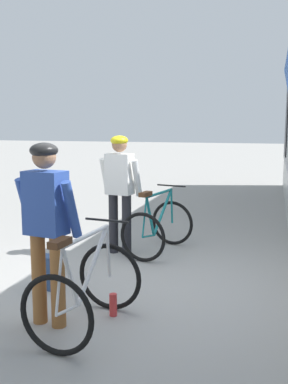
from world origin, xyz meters
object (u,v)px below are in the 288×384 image
(cyclist_near_in_white, at_px, (120,184))
(backpack_on_platform, at_px, (51,272))
(cyclist_far_in_blue, at_px, (46,218))
(bicycle_far_white, at_px, (85,289))
(water_bottle_near_the_bikes, at_px, (113,305))
(bicycle_near_teal, at_px, (158,227))

(cyclist_near_in_white, height_order, backpack_on_platform, cyclist_near_in_white)
(cyclist_far_in_blue, bearing_deg, bicycle_far_white, -2.99)
(cyclist_near_in_white, xyz_separation_m, water_bottle_near_the_bikes, (0.66, -2.12, -0.94))
(cyclist_far_in_blue, distance_m, backpack_on_platform, 1.28)
(cyclist_far_in_blue, relative_size, water_bottle_near_the_bikes, 7.65)
(cyclist_near_in_white, relative_size, bicycle_far_white, 1.56)
(bicycle_far_white, distance_m, backpack_on_platform, 1.21)
(bicycle_near_teal, bearing_deg, water_bottle_near_the_bikes, -87.03)
(bicycle_far_white, height_order, water_bottle_near_the_bikes, bicycle_far_white)
(bicycle_near_teal, height_order, water_bottle_near_the_bikes, bicycle_near_teal)
(cyclist_near_in_white, xyz_separation_m, bicycle_near_teal, (0.54, 0.18, -0.65))
(bicycle_near_teal, height_order, bicycle_far_white, same)
(cyclist_far_in_blue, bearing_deg, cyclist_near_in_white, 93.05)
(cyclist_near_in_white, xyz_separation_m, bicycle_far_white, (0.52, -2.49, -0.65))
(bicycle_far_white, relative_size, water_bottle_near_the_bikes, 4.91)
(bicycle_near_teal, xyz_separation_m, backpack_on_platform, (-0.84, -1.80, -0.20))
(cyclist_far_in_blue, relative_size, bicycle_near_teal, 1.48)
(cyclist_near_in_white, bearing_deg, water_bottle_near_the_bikes, -72.69)
(bicycle_near_teal, relative_size, backpack_on_platform, 2.97)
(backpack_on_platform, bearing_deg, cyclist_far_in_blue, -57.56)
(cyclist_far_in_blue, relative_size, backpack_on_platform, 4.40)
(bicycle_far_white, distance_m, water_bottle_near_the_bikes, 0.49)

